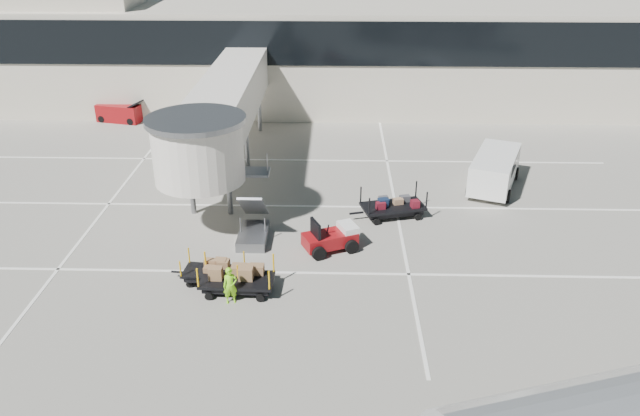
% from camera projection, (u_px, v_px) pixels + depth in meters
% --- Properties ---
extents(ground, '(140.00, 140.00, 0.00)m').
position_uv_depth(ground, '(272.00, 297.00, 26.44)').
color(ground, '#9D998D').
rests_on(ground, ground).
extents(lane_markings, '(40.00, 30.00, 0.02)m').
position_uv_depth(lane_markings, '(276.00, 203.00, 34.86)').
color(lane_markings, white).
rests_on(lane_markings, ground).
extents(terminal, '(64.00, 12.11, 15.20)m').
position_uv_depth(terminal, '(301.00, 53.00, 51.63)').
color(terminal, beige).
rests_on(terminal, ground).
extents(jet_bridge, '(5.70, 20.40, 6.03)m').
position_uv_depth(jet_bridge, '(221.00, 113.00, 35.72)').
color(jet_bridge, white).
rests_on(jet_bridge, ground).
extents(baggage_tug, '(2.85, 2.45, 1.69)m').
position_uv_depth(baggage_tug, '(331.00, 238.00, 29.89)').
color(baggage_tug, maroon).
rests_on(baggage_tug, ground).
extents(suitcase_cart, '(4.13, 2.45, 1.59)m').
position_uv_depth(suitcase_cart, '(392.00, 207.00, 33.13)').
color(suitcase_cart, black).
rests_on(suitcase_cart, ground).
extents(box_cart_near, '(3.30, 1.57, 1.27)m').
position_uv_depth(box_cart_near, '(213.00, 272.00, 27.38)').
color(box_cart_near, black).
rests_on(box_cart_near, ground).
extents(box_cart_far, '(3.87, 1.66, 1.50)m').
position_uv_depth(box_cart_far, '(232.00, 280.00, 26.63)').
color(box_cart_far, black).
rests_on(box_cart_far, ground).
extents(ground_worker, '(0.68, 0.53, 1.65)m').
position_uv_depth(ground_worker, '(230.00, 286.00, 25.75)').
color(ground_worker, '#7CD616').
rests_on(ground_worker, ground).
extents(minivan, '(4.01, 5.81, 2.05)m').
position_uv_depth(minivan, '(495.00, 167.00, 36.46)').
color(minivan, white).
rests_on(minivan, ground).
extents(belt_loader, '(3.81, 2.15, 1.74)m').
position_uv_depth(belt_loader, '(120.00, 113.00, 48.04)').
color(belt_loader, maroon).
rests_on(belt_loader, ground).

